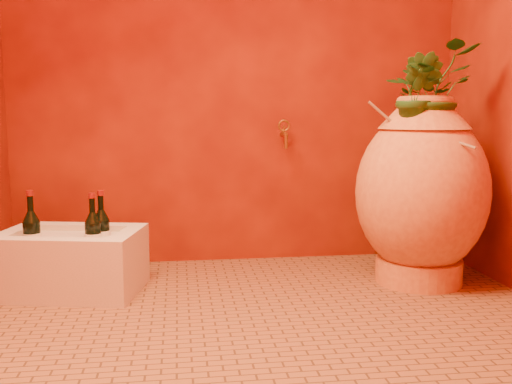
{
  "coord_description": "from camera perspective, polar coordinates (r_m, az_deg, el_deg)",
  "views": [
    {
      "loc": [
        -0.34,
        -2.23,
        0.84
      ],
      "look_at": [
        0.01,
        0.35,
        0.48
      ],
      "focal_mm": 40.0,
      "sensor_mm": 36.0,
      "label": 1
    }
  ],
  "objects": [
    {
      "name": "floor",
      "position": [
        2.41,
        0.83,
        -12.63
      ],
      "size": [
        2.5,
        2.5,
        0.0
      ],
      "primitive_type": "plane",
      "color": "brown",
      "rests_on": "ground"
    },
    {
      "name": "wall_back",
      "position": [
        3.27,
        -1.83,
        15.0
      ],
      "size": [
        2.5,
        0.02,
        2.5
      ],
      "primitive_type": "cube",
      "color": "#5E1005",
      "rests_on": "ground"
    },
    {
      "name": "amphora",
      "position": [
        2.93,
        16.23,
        0.06
      ],
      "size": [
        0.65,
        0.65,
        0.93
      ],
      "rotation": [
        0.0,
        0.0,
        -0.01
      ],
      "color": "#DB8E3D",
      "rests_on": "floor"
    },
    {
      "name": "stone_basin",
      "position": [
        2.85,
        -17.97,
        -6.75
      ],
      "size": [
        0.71,
        0.56,
        0.3
      ],
      "rotation": [
        0.0,
        0.0,
        -0.21
      ],
      "color": "beige",
      "rests_on": "floor"
    },
    {
      "name": "wine_bottle_a",
      "position": [
        2.81,
        -15.16,
        -4.03
      ],
      "size": [
        0.08,
        0.08,
        0.32
      ],
      "color": "black",
      "rests_on": "stone_basin"
    },
    {
      "name": "wine_bottle_b",
      "position": [
        2.83,
        -21.49,
        -4.15
      ],
      "size": [
        0.08,
        0.08,
        0.33
      ],
      "color": "black",
      "rests_on": "stone_basin"
    },
    {
      "name": "wine_bottle_c",
      "position": [
        2.76,
        -15.96,
        -4.3
      ],
      "size": [
        0.08,
        0.08,
        0.32
      ],
      "color": "black",
      "rests_on": "stone_basin"
    },
    {
      "name": "wall_tap",
      "position": [
        3.21,
        2.85,
        5.95
      ],
      "size": [
        0.07,
        0.14,
        0.16
      ],
      "color": "olive",
      "rests_on": "wall_back"
    },
    {
      "name": "plant_main",
      "position": [
        2.92,
        16.81,
        9.28
      ],
      "size": [
        0.55,
        0.52,
        0.49
      ],
      "primitive_type": "imported",
      "rotation": [
        0.0,
        0.0,
        0.39
      ],
      "color": "#204F1C",
      "rests_on": "amphora"
    },
    {
      "name": "plant_side",
      "position": [
        2.8,
        15.97,
        9.27
      ],
      "size": [
        0.27,
        0.27,
        0.39
      ],
      "primitive_type": "imported",
      "rotation": [
        0.0,
        0.0,
        -0.81
      ],
      "color": "#204F1C",
      "rests_on": "amphora"
    }
  ]
}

